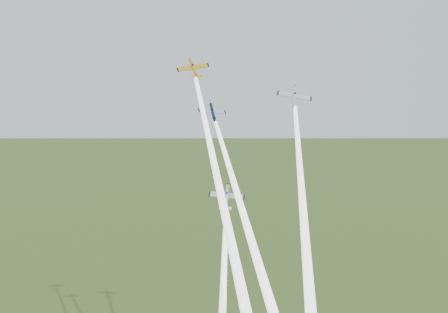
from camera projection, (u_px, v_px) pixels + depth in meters
plane_yellow at (194, 68)px, 135.79m from camera, size 10.19×8.36×7.65m
smoke_trail_yellow at (224, 211)px, 112.47m from camera, size 18.67×52.73×54.44m
plane_navy at (213, 112)px, 137.39m from camera, size 8.38×8.14×6.35m
smoke_trail_navy at (249, 232)px, 118.55m from camera, size 19.13×42.50×44.83m
plane_silver_right at (294, 97)px, 135.97m from camera, size 9.56×7.11×8.33m
smoke_trail_silver_right at (304, 215)px, 116.03m from camera, size 3.11×44.29×44.19m
plane_silver_low at (227, 197)px, 125.91m from camera, size 8.68×6.64×7.27m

